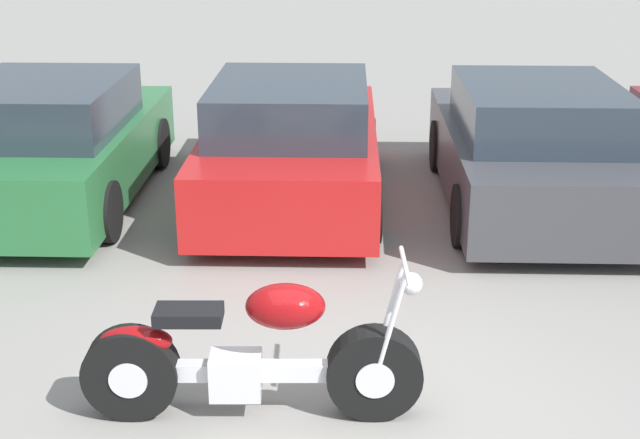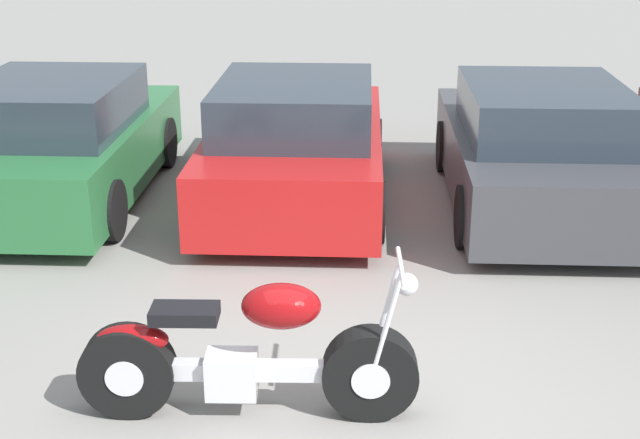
% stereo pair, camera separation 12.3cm
% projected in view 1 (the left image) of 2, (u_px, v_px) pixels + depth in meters
% --- Properties ---
extents(ground_plane, '(60.00, 60.00, 0.00)m').
position_uv_depth(ground_plane, '(338.00, 428.00, 5.86)').
color(ground_plane, gray).
extents(motorcycle, '(2.26, 0.62, 1.10)m').
position_uv_depth(motorcycle, '(249.00, 358.00, 5.86)').
color(motorcycle, black).
rests_on(motorcycle, ground_plane).
extents(parked_car_green, '(1.94, 4.12, 1.41)m').
position_uv_depth(parked_car_green, '(54.00, 145.00, 9.91)').
color(parked_car_green, '#286B38').
rests_on(parked_car_green, ground_plane).
extents(parked_car_red, '(1.94, 4.12, 1.41)m').
position_uv_depth(parked_car_red, '(291.00, 145.00, 9.90)').
color(parked_car_red, red).
rests_on(parked_car_red, ground_plane).
extents(parked_car_dark_grey, '(1.94, 4.12, 1.41)m').
position_uv_depth(parked_car_dark_grey, '(532.00, 149.00, 9.75)').
color(parked_car_dark_grey, '#3D3D42').
rests_on(parked_car_dark_grey, ground_plane).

